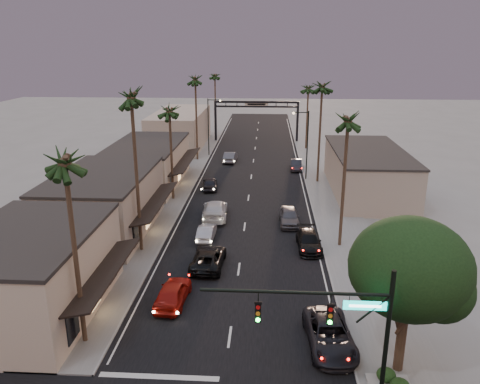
# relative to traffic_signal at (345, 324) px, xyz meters

# --- Properties ---
(ground) EXTENTS (200.00, 200.00, 0.00)m
(ground) POSITION_rel_traffic_signal_xyz_m (-5.69, 36.00, -5.08)
(ground) COLOR slate
(ground) RESTS_ON ground
(road) EXTENTS (14.00, 120.00, 0.02)m
(road) POSITION_rel_traffic_signal_xyz_m (-5.69, 41.00, -5.08)
(road) COLOR black
(road) RESTS_ON ground
(sidewalk_left) EXTENTS (5.00, 92.00, 0.12)m
(sidewalk_left) POSITION_rel_traffic_signal_xyz_m (-15.19, 48.00, -5.02)
(sidewalk_left) COLOR slate
(sidewalk_left) RESTS_ON ground
(sidewalk_right) EXTENTS (5.00, 92.00, 0.12)m
(sidewalk_right) POSITION_rel_traffic_signal_xyz_m (3.81, 48.00, -5.02)
(sidewalk_right) COLOR slate
(sidewalk_right) RESTS_ON ground
(storefront_near) EXTENTS (8.00, 12.00, 5.50)m
(storefront_near) POSITION_rel_traffic_signal_xyz_m (-18.69, 8.00, -2.33)
(storefront_near) COLOR #C1AC93
(storefront_near) RESTS_ON ground
(storefront_mid) EXTENTS (8.00, 14.00, 5.50)m
(storefront_mid) POSITION_rel_traffic_signal_xyz_m (-18.69, 22.00, -2.33)
(storefront_mid) COLOR gray
(storefront_mid) RESTS_ON ground
(storefront_far) EXTENTS (8.00, 16.00, 5.00)m
(storefront_far) POSITION_rel_traffic_signal_xyz_m (-18.69, 38.00, -2.58)
(storefront_far) COLOR #C1AC93
(storefront_far) RESTS_ON ground
(storefront_dist) EXTENTS (8.00, 20.00, 6.00)m
(storefront_dist) POSITION_rel_traffic_signal_xyz_m (-18.69, 61.00, -2.08)
(storefront_dist) COLOR gray
(storefront_dist) RESTS_ON ground
(building_right) EXTENTS (8.00, 18.00, 5.00)m
(building_right) POSITION_rel_traffic_signal_xyz_m (8.31, 36.00, -2.58)
(building_right) COLOR gray
(building_right) RESTS_ON ground
(traffic_signal) EXTENTS (8.51, 0.22, 7.80)m
(traffic_signal) POSITION_rel_traffic_signal_xyz_m (0.00, 0.00, 0.00)
(traffic_signal) COLOR black
(traffic_signal) RESTS_ON ground
(corner_tree) EXTENTS (6.20, 6.20, 8.80)m
(corner_tree) POSITION_rel_traffic_signal_xyz_m (3.79, 3.45, 0.90)
(corner_tree) COLOR #38281C
(corner_tree) RESTS_ON ground
(arch) EXTENTS (15.20, 0.40, 7.27)m
(arch) POSITION_rel_traffic_signal_xyz_m (-5.69, 66.00, 0.45)
(arch) COLOR black
(arch) RESTS_ON ground
(streetlight_right) EXTENTS (2.13, 0.30, 9.00)m
(streetlight_right) POSITION_rel_traffic_signal_xyz_m (1.23, 41.00, 0.25)
(streetlight_right) COLOR black
(streetlight_right) RESTS_ON ground
(streetlight_left) EXTENTS (2.13, 0.30, 9.00)m
(streetlight_left) POSITION_rel_traffic_signal_xyz_m (-12.61, 54.00, 0.25)
(streetlight_left) COLOR black
(streetlight_left) RESTS_ON ground
(palm_la) EXTENTS (3.20, 3.20, 13.20)m
(palm_la) POSITION_rel_traffic_signal_xyz_m (-14.29, 5.00, 6.36)
(palm_la) COLOR #38281C
(palm_la) RESTS_ON ground
(palm_lb) EXTENTS (3.20, 3.20, 15.20)m
(palm_lb) POSITION_rel_traffic_signal_xyz_m (-14.29, 18.00, 8.30)
(palm_lb) COLOR #38281C
(palm_lb) RESTS_ON ground
(palm_lc) EXTENTS (3.20, 3.20, 12.20)m
(palm_lc) POSITION_rel_traffic_signal_xyz_m (-14.29, 32.00, 5.39)
(palm_lc) COLOR #38281C
(palm_lc) RESTS_ON ground
(palm_ld) EXTENTS (3.20, 3.20, 14.20)m
(palm_ld) POSITION_rel_traffic_signal_xyz_m (-14.29, 51.00, 7.33)
(palm_ld) COLOR #38281C
(palm_ld) RESTS_ON ground
(palm_ra) EXTENTS (3.20, 3.20, 13.20)m
(palm_ra) POSITION_rel_traffic_signal_xyz_m (2.91, 20.00, 6.36)
(palm_ra) COLOR #38281C
(palm_ra) RESTS_ON ground
(palm_rb) EXTENTS (3.20, 3.20, 14.20)m
(palm_rb) POSITION_rel_traffic_signal_xyz_m (2.91, 40.00, 7.33)
(palm_rb) COLOR #38281C
(palm_rb) RESTS_ON ground
(palm_rc) EXTENTS (3.20, 3.20, 12.20)m
(palm_rc) POSITION_rel_traffic_signal_xyz_m (2.91, 60.00, 5.39)
(palm_rc) COLOR #38281C
(palm_rc) RESTS_ON ground
(palm_far) EXTENTS (3.20, 3.20, 13.20)m
(palm_far) POSITION_rel_traffic_signal_xyz_m (-13.99, 74.00, 6.36)
(palm_far) COLOR #38281C
(palm_far) RESTS_ON ground
(oncoming_red) EXTENTS (2.16, 4.76, 1.59)m
(oncoming_red) POSITION_rel_traffic_signal_xyz_m (-9.89, 9.70, -4.29)
(oncoming_red) COLOR maroon
(oncoming_red) RESTS_ON ground
(oncoming_pickup) EXTENTS (2.63, 5.36, 1.46)m
(oncoming_pickup) POSITION_rel_traffic_signal_xyz_m (-8.15, 15.35, -4.35)
(oncoming_pickup) COLOR black
(oncoming_pickup) RESTS_ON ground
(oncoming_silver) EXTENTS (1.47, 4.04, 1.32)m
(oncoming_silver) POSITION_rel_traffic_signal_xyz_m (-9.00, 20.85, -4.42)
(oncoming_silver) COLOR #99989D
(oncoming_silver) RESTS_ON ground
(oncoming_white) EXTENTS (2.76, 6.08, 1.73)m
(oncoming_white) POSITION_rel_traffic_signal_xyz_m (-8.84, 26.35, -4.22)
(oncoming_white) COLOR silver
(oncoming_white) RESTS_ON ground
(oncoming_dgrey) EXTENTS (2.22, 4.55, 1.49)m
(oncoming_dgrey) POSITION_rel_traffic_signal_xyz_m (-10.55, 36.12, -4.33)
(oncoming_dgrey) COLOR black
(oncoming_dgrey) RESTS_ON ground
(oncoming_grey_far) EXTENTS (1.90, 4.79, 1.55)m
(oncoming_grey_far) POSITION_rel_traffic_signal_xyz_m (-9.16, 50.06, -4.31)
(oncoming_grey_far) COLOR #4A4A4F
(oncoming_grey_far) RESTS_ON ground
(curbside_near) EXTENTS (2.98, 5.77, 1.56)m
(curbside_near) POSITION_rel_traffic_signal_xyz_m (0.24, 5.44, -4.30)
(curbside_near) COLOR black
(curbside_near) RESTS_ON ground
(curbside_black) EXTENTS (2.18, 4.97, 1.42)m
(curbside_black) POSITION_rel_traffic_signal_xyz_m (0.14, 19.26, -4.37)
(curbside_black) COLOR black
(curbside_black) RESTS_ON ground
(curbside_grey) EXTENTS (2.02, 4.73, 1.59)m
(curbside_grey) POSITION_rel_traffic_signal_xyz_m (-1.34, 25.00, -4.29)
(curbside_grey) COLOR #47464B
(curbside_grey) RESTS_ON ground
(curbside_far) EXTENTS (1.65, 4.30, 1.40)m
(curbside_far) POSITION_rel_traffic_signal_xyz_m (0.51, 46.07, -4.38)
(curbside_far) COLOR black
(curbside_far) RESTS_ON ground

